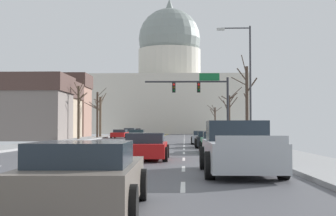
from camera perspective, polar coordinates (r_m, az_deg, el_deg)
ground at (r=31.23m, az=-4.57°, el=-4.93°), size 20.00×180.00×0.20m
signal_gantry at (r=45.82m, az=4.21°, el=1.78°), size 7.91×0.41×6.42m
street_lamp_right at (r=34.83m, az=9.15°, el=3.84°), size 2.43×0.24×8.52m
capitol_building at (r=113.52m, az=0.17°, el=2.34°), size 34.22×23.62×31.73m
sedan_near_00 at (r=42.69m, az=4.13°, el=-3.50°), size 2.17×4.54×1.16m
sedan_near_01 at (r=35.33m, az=4.89°, el=-3.73°), size 2.12×4.33×1.19m
sedan_near_02 at (r=28.49m, az=5.77°, el=-4.05°), size 2.06×4.47×1.23m
sedan_near_03 at (r=22.19m, az=-2.62°, el=-4.62°), size 2.09×4.47×1.22m
pickup_truck_near_04 at (r=15.73m, az=8.28°, el=-4.87°), size 2.39×5.62×1.69m
sedan_near_05 at (r=8.64m, az=-9.65°, el=-8.19°), size 2.07×4.32×1.24m
sedan_oncoming_00 at (r=52.42m, az=-3.71°, el=-3.23°), size 2.09×4.69×1.20m
sedan_oncoming_01 at (r=65.69m, az=-5.65°, el=-3.05°), size 2.19×4.60×1.16m
sedan_oncoming_02 at (r=77.50m, az=-4.51°, el=-2.88°), size 2.15×4.32×1.31m
sedan_oncoming_03 at (r=86.62m, az=-3.82°, el=-2.85°), size 2.14×4.53×1.24m
flank_building_00 at (r=67.70m, az=-15.38°, el=-0.20°), size 11.91×6.91×7.49m
flank_building_01 at (r=78.65m, az=-13.02°, el=0.34°), size 10.58×6.52×9.80m
flank_building_02 at (r=56.42m, az=-17.86°, el=0.08°), size 12.60×7.17×7.23m
bare_tree_00 at (r=53.62m, az=7.21°, el=-0.77°), size 2.70×1.81×5.79m
bare_tree_01 at (r=63.71m, az=-8.31°, el=-0.64°), size 2.84×2.46×6.51m
bare_tree_02 at (r=83.65m, az=5.52°, el=-1.32°), size 2.48×1.83×5.16m
bare_tree_03 at (r=69.37m, az=-7.98°, el=-0.78°), size 2.60×2.29×6.12m
bare_tree_04 at (r=39.31m, az=9.24°, el=0.70°), size 2.09×1.69×7.03m
bare_tree_05 at (r=55.96m, az=-10.45°, el=-0.21°), size 1.92×1.91×6.59m
pedestrian_00 at (r=34.25m, az=9.38°, el=-2.91°), size 0.35×0.34×1.67m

